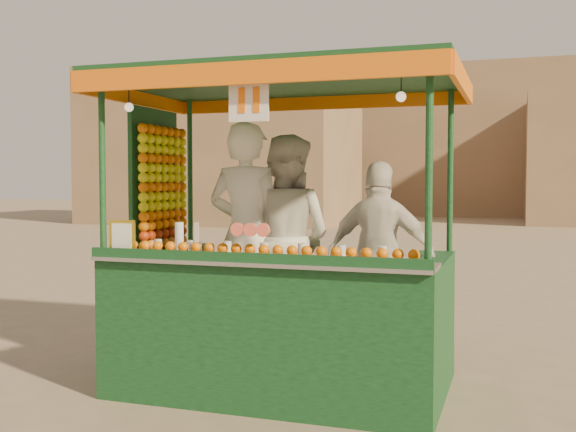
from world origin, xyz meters
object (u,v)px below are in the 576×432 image
(juice_cart, at_px, (273,289))
(vendor_middle, at_px, (285,239))
(vendor_right, at_px, (380,256))
(vendor_left, at_px, (247,234))

(juice_cart, distance_m, vendor_middle, 0.55)
(vendor_middle, height_order, vendor_right, vendor_middle)
(vendor_left, height_order, vendor_middle, vendor_left)
(juice_cart, bearing_deg, vendor_middle, 94.74)
(juice_cart, relative_size, vendor_middle, 1.57)
(juice_cart, distance_m, vendor_left, 0.55)
(juice_cart, xyz_separation_m, vendor_middle, (-0.03, 0.41, 0.36))
(juice_cart, height_order, vendor_left, juice_cart)
(juice_cart, distance_m, vendor_right, 0.92)
(vendor_middle, bearing_deg, juice_cart, 104.77)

